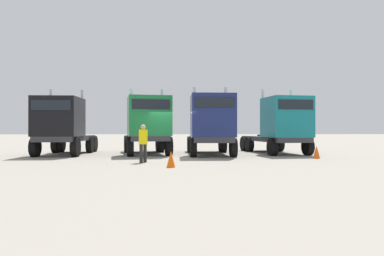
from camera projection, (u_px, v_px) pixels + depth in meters
name	position (u px, v px, depth m)	size (l,w,h in m)	color
ground	(173.00, 157.00, 20.17)	(200.00, 200.00, 0.00)	gray
semi_truck_black	(62.00, 125.00, 21.28)	(2.56, 5.91, 3.95)	#333338
semi_truck_green	(148.00, 124.00, 21.73)	(3.45, 6.08, 4.03)	#333338
semi_truck_navy	(211.00, 124.00, 21.13)	(2.60, 6.45, 4.08)	#333338
semi_truck_teal	(282.00, 125.00, 22.31)	(3.31, 6.60, 4.05)	#333338
visitor_in_hivis	(143.00, 141.00, 16.59)	(0.55, 0.55, 1.75)	#272727
traffic_cone_near	(171.00, 159.00, 14.44)	(0.36, 0.36, 0.66)	#F2590C
traffic_cone_mid	(317.00, 152.00, 18.95)	(0.36, 0.36, 0.68)	#F2590C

